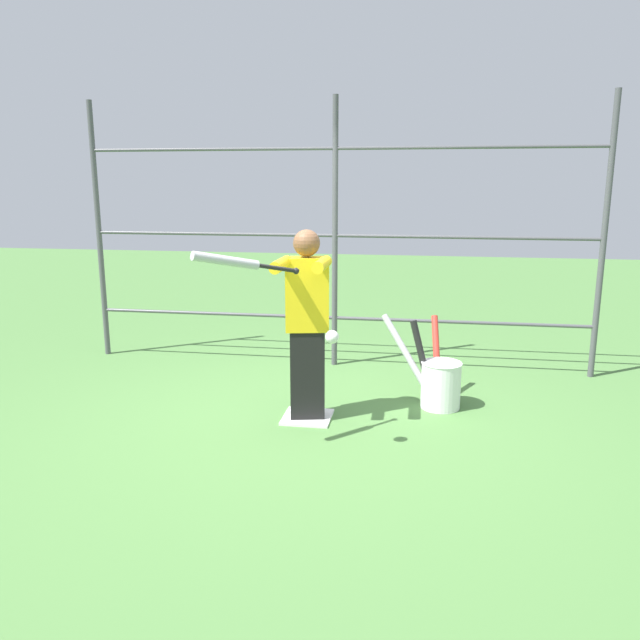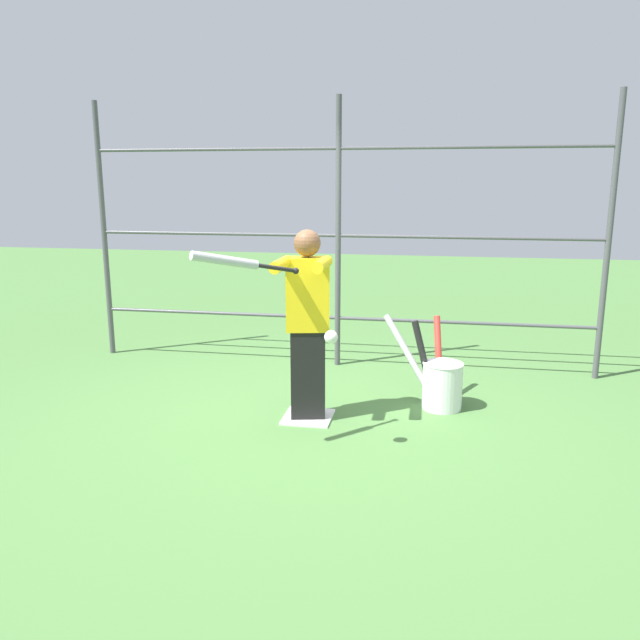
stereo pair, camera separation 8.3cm
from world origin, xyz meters
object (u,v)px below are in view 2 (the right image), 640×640
batter (307,320)px  bat_bucket (440,381)px  softball_in_flight (331,337)px  baseball_bat_swinging (234,262)px

batter → bat_bucket: size_ratio=2.05×
batter → bat_bucket: bearing=-155.7°
batter → softball_in_flight: batter is taller
batter → bat_bucket: batter is taller
baseball_bat_swinging → bat_bucket: baseball_bat_swinging is taller
softball_in_flight → bat_bucket: (-0.78, -1.13, -0.64)m
batter → softball_in_flight: size_ratio=16.41×
baseball_bat_swinging → bat_bucket: size_ratio=0.82×
baseball_bat_swinging → softball_in_flight: baseball_bat_swinging is taller
batter → baseball_bat_swinging: bearing=64.8°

